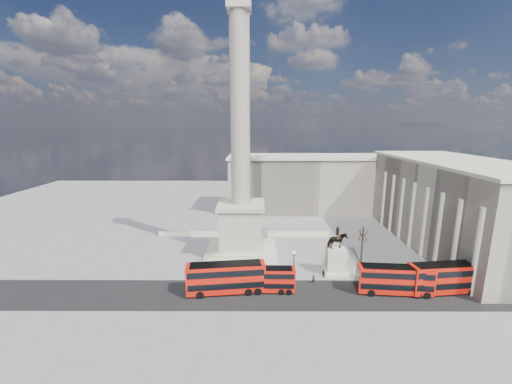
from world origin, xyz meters
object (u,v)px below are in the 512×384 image
object	(u,v)px
victorian_lamp	(294,265)
pedestrian_crossing	(324,273)
nelsons_column	(241,192)
red_bus_a	(226,278)
red_bus_c	(395,279)
equestrian_statue	(336,257)
pedestrian_walking	(314,279)
pedestrian_standing	(410,278)
red_bus_d	(448,278)
red_bus_b	(264,279)

from	to	relation	value
victorian_lamp	pedestrian_crossing	world-z (taller)	victorian_lamp
nelsons_column	red_bus_a	bearing A→B (deg)	-96.35
red_bus_c	equestrian_statue	world-z (taller)	equestrian_statue
nelsons_column	equestrian_statue	size ratio (longest dim) A/B	5.77
pedestrian_crossing	equestrian_statue	bearing A→B (deg)	-73.72
pedestrian_walking	pedestrian_standing	distance (m)	15.95
red_bus_c	nelsons_column	bearing A→B (deg)	153.96
red_bus_d	victorian_lamp	distance (m)	23.68
pedestrian_crossing	nelsons_column	bearing A→B (deg)	40.69
equestrian_statue	red_bus_b	bearing A→B (deg)	-154.25
nelsons_column	red_bus_b	size ratio (longest dim) A/B	5.06
red_bus_a	red_bus_b	distance (m)	5.83
red_bus_a	pedestrian_crossing	bearing A→B (deg)	10.62
equestrian_statue	pedestrian_crossing	size ratio (longest dim) A/B	5.68
victorian_lamp	equestrian_statue	world-z (taller)	equestrian_statue
nelsons_column	victorian_lamp	size ratio (longest dim) A/B	8.63
red_bus_c	red_bus_b	bearing A→B (deg)	-176.81
pedestrian_walking	pedestrian_crossing	xyz separation A→B (m)	(2.08, 2.09, -0.01)
pedestrian_walking	red_bus_b	bearing A→B (deg)	173.55
equestrian_statue	red_bus_a	bearing A→B (deg)	-160.35
red_bus_a	pedestrian_crossing	xyz separation A→B (m)	(16.15, 5.08, -1.79)
pedestrian_walking	pedestrian_crossing	bearing A→B (deg)	21.74
pedestrian_crossing	victorian_lamp	bearing A→B (deg)	97.33
red_bus_a	pedestrian_walking	distance (m)	14.50
red_bus_d	equestrian_statue	bearing A→B (deg)	151.19
nelsons_column	red_bus_d	world-z (taller)	nelsons_column
pedestrian_standing	red_bus_d	bearing A→B (deg)	127.60
equestrian_statue	pedestrian_walking	distance (m)	6.20
red_bus_b	victorian_lamp	bearing A→B (deg)	25.44
nelsons_column	equestrian_statue	distance (m)	21.15
nelsons_column	pedestrian_walking	xyz separation A→B (m)	(12.46, -11.50, -12.14)
nelsons_column	red_bus_a	xyz separation A→B (m)	(-1.61, -14.49, -10.36)
victorian_lamp	red_bus_a	bearing A→B (deg)	-165.91
equestrian_statue	red_bus_d	bearing A→B (deg)	-22.49
red_bus_b	red_bus_c	xyz separation A→B (m)	(20.20, -0.62, 0.29)
red_bus_b	pedestrian_walking	xyz separation A→B (m)	(8.28, 2.53, -1.31)
red_bus_d	pedestrian_crossing	world-z (taller)	red_bus_d
red_bus_b	victorian_lamp	xyz separation A→B (m)	(4.91, 2.22, 1.32)
pedestrian_crossing	red_bus_a	bearing A→B (deg)	91.07
red_bus_d	pedestrian_walking	world-z (taller)	red_bus_d
red_bus_a	pedestrian_standing	distance (m)	30.21
victorian_lamp	pedestrian_walking	world-z (taller)	victorian_lamp
victorian_lamp	pedestrian_crossing	bearing A→B (deg)	23.72
red_bus_a	red_bus_c	size ratio (longest dim) A/B	1.08
victorian_lamp	pedestrian_walking	distance (m)	4.28
pedestrian_standing	red_bus_c	bearing A→B (deg)	19.65
red_bus_d	pedestrian_crossing	size ratio (longest dim) A/B	7.97
red_bus_d	pedestrian_walking	distance (m)	20.43
red_bus_a	pedestrian_crossing	size ratio (longest dim) A/B	8.05
nelsons_column	red_bus_d	size ratio (longest dim) A/B	4.11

